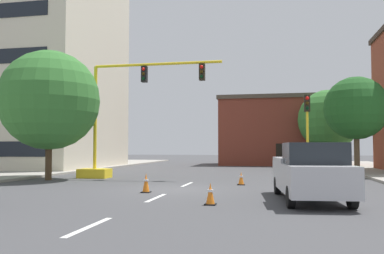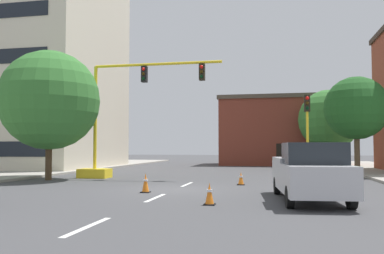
{
  "view_description": "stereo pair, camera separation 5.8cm",
  "coord_description": "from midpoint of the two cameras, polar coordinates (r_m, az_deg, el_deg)",
  "views": [
    {
      "loc": [
        4.18,
        -17.37,
        1.84
      ],
      "look_at": [
        -0.58,
        6.65,
        3.06
      ],
      "focal_mm": 38.15,
      "sensor_mm": 36.0,
      "label": 1
    },
    {
      "loc": [
        4.24,
        -17.36,
        1.84
      ],
      "look_at": [
        -0.58,
        6.65,
        3.06
      ],
      "focal_mm": 38.15,
      "sensor_mm": 36.0,
      "label": 2
    }
  ],
  "objects": [
    {
      "name": "lane_stripe_seg_3",
      "position": [
        20.39,
        -0.75,
        -8.02
      ],
      "size": [
        0.16,
        2.4,
        0.01
      ],
      "primitive_type": "cube",
      "color": "silver",
      "rests_on": "ground_plane"
    },
    {
      "name": "traffic_cone_roadside_c",
      "position": [
        16.8,
        -6.55,
        -7.79
      ],
      "size": [
        0.36,
        0.36,
        0.79
      ],
      "color": "black",
      "rests_on": "ground_plane"
    },
    {
      "name": "sidewalk_left",
      "position": [
        30.49,
        -22.45,
        -5.96
      ],
      "size": [
        6.0,
        56.0,
        0.14
      ],
      "primitive_type": "cube",
      "color": "#9E998E",
      "rests_on": "ground_plane"
    },
    {
      "name": "tree_left_near",
      "position": [
        24.49,
        -19.35,
        3.55
      ],
      "size": [
        5.62,
        5.62,
        7.32
      ],
      "color": "#4C3823",
      "rests_on": "ground_plane"
    },
    {
      "name": "traffic_cone_roadside_b",
      "position": [
        13.18,
        2.45,
        -9.35
      ],
      "size": [
        0.36,
        0.36,
        0.71
      ],
      "color": "black",
      "rests_on": "ground_plane"
    },
    {
      "name": "lane_stripe_seg_2",
      "position": [
        15.08,
        -5.16,
        -9.83
      ],
      "size": [
        0.16,
        2.4,
        0.01
      ],
      "primitive_type": "cube",
      "color": "silver",
      "rests_on": "ground_plane"
    },
    {
      "name": "pickup_truck_silver",
      "position": [
        14.64,
        16.05,
        -6.12
      ],
      "size": [
        2.5,
        5.57,
        1.99
      ],
      "color": "#BCBCC1",
      "rests_on": "ground_plane"
    },
    {
      "name": "traffic_light_pole_right",
      "position": [
        23.91,
        15.75,
        1.31
      ],
      "size": [
        0.32,
        0.47,
        4.8
      ],
      "color": "yellow",
      "rests_on": "ground_plane"
    },
    {
      "name": "building_brick_center",
      "position": [
        43.93,
        12.27,
        -0.58
      ],
      "size": [
        12.61,
        7.81,
        7.05
      ],
      "color": "brown",
      "rests_on": "ground_plane"
    },
    {
      "name": "ground_plane",
      "position": [
        17.96,
        -2.43,
        -8.73
      ],
      "size": [
        160.0,
        160.0,
        0.0
      ],
      "primitive_type": "plane",
      "color": "#424244"
    },
    {
      "name": "tree_right_mid",
      "position": [
        29.23,
        21.9,
        2.44
      ],
      "size": [
        4.19,
        4.19,
        6.54
      ],
      "color": "brown",
      "rests_on": "ground_plane"
    },
    {
      "name": "tree_right_far",
      "position": [
        38.92,
        18.52,
        0.96
      ],
      "size": [
        5.47,
        5.47,
        7.07
      ],
      "color": "brown",
      "rests_on": "ground_plane"
    },
    {
      "name": "building_tall_left",
      "position": [
        40.78,
        -22.74,
        9.51
      ],
      "size": [
        16.16,
        13.47,
        20.82
      ],
      "color": "beige",
      "rests_on": "ground_plane"
    },
    {
      "name": "traffic_signal_gantry",
      "position": [
        24.87,
        -11.22,
        -1.93
      ],
      "size": [
        8.63,
        1.2,
        6.83
      ],
      "color": "yellow",
      "rests_on": "ground_plane"
    },
    {
      "name": "lane_stripe_seg_1",
      "position": [
        9.98,
        -14.35,
        -13.35
      ],
      "size": [
        0.16,
        2.4,
        0.01
      ],
      "primitive_type": "cube",
      "color": "silver",
      "rests_on": "ground_plane"
    },
    {
      "name": "traffic_cone_roadside_a",
      "position": [
        20.18,
        6.8,
        -7.17
      ],
      "size": [
        0.36,
        0.36,
        0.64
      ],
      "color": "black",
      "rests_on": "ground_plane"
    }
  ]
}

